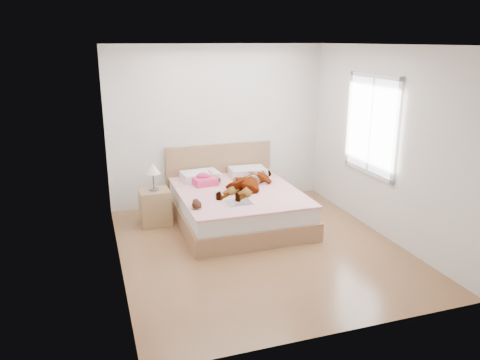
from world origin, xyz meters
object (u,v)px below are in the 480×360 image
Objects in this scene: magazine at (238,202)px; phone at (211,172)px; plush_toy at (197,204)px; coffee_mug at (217,193)px; woman at (249,180)px; bed at (236,203)px; towel at (204,180)px; nightstand at (155,204)px.

phone is at bearing 95.69° from magazine.
magazine is 0.59m from plush_toy.
magazine is 0.41m from coffee_mug.
woman is 0.75× the size of bed.
bed is 5.48× the size of towel.
nightstand is (-1.41, 0.20, -0.31)m from woman.
coffee_mug reaches higher than magazine.
phone is 0.24× the size of towel.
bed is 0.62m from towel.
bed is 0.53m from coffee_mug.
woman is at bearing 34.73° from plush_toy.
bed is at bearing 35.88° from coffee_mug.
woman is at bearing -87.45° from phone.
phone is 1.08m from magazine.
bed reaches higher than nightstand.
nightstand is (-0.79, -0.10, -0.27)m from towel.
magazine is at bearing -79.57° from woman.
phone is 1.01m from nightstand.
phone is 1.19m from plush_toy.
magazine is (0.23, -0.97, -0.07)m from towel.
bed is 10.16× the size of plush_toy.
phone reaches higher than magazine.
plush_toy is (-0.48, -1.08, -0.11)m from phone.
bed is 5.06× the size of magazine.
plush_toy is (-0.35, -0.99, -0.02)m from towel.
woman is 0.70m from towel.
magazine is (-0.17, -0.62, 0.24)m from bed.
woman is 1.19m from plush_toy.
woman is 7.59× the size of plush_toy.
phone reaches higher than coffee_mug.
towel is at bearing 93.51° from coffee_mug.
plush_toy is at bearing -139.99° from bed.
coffee_mug is at bearing 118.77° from magazine.
towel reaches higher than magazine.
phone is 0.72m from coffee_mug.
bed is (0.28, -0.45, -0.40)m from phone.
woman is at bearing 27.64° from coffee_mug.
towel is at bearing 7.31° from nightstand.
plush_toy is (-0.39, -0.37, 0.01)m from coffee_mug.
bed is 16.17× the size of coffee_mug.
towel is at bearing 167.97° from phone.
nightstand is at bearing 168.14° from bed.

